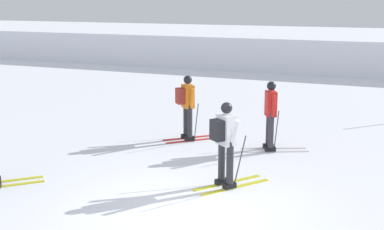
{
  "coord_description": "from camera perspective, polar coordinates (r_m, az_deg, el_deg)",
  "views": [
    {
      "loc": [
        3.22,
        -7.56,
        3.65
      ],
      "look_at": [
        -1.2,
        3.4,
        0.9
      ],
      "focal_mm": 47.19,
      "sensor_mm": 36.0,
      "label": 1
    }
  ],
  "objects": [
    {
      "name": "far_snow_ridge",
      "position": [
        29.08,
        15.63,
        7.08
      ],
      "size": [
        80.0,
        8.76,
        1.7
      ],
      "primitive_type": "cube",
      "color": "white",
      "rests_on": "ground"
    },
    {
      "name": "ground_plane",
      "position": [
        8.99,
        -1.02,
        -10.85
      ],
      "size": [
        120.0,
        120.0,
        0.0
      ],
      "primitive_type": "plane",
      "color": "white"
    },
    {
      "name": "skier_white",
      "position": [
        9.79,
        3.77,
        -2.9
      ],
      "size": [
        1.25,
        1.51,
        1.71
      ],
      "color": "gold",
      "rests_on": "ground"
    },
    {
      "name": "skier_orange",
      "position": [
        13.08,
        -0.56,
        1.21
      ],
      "size": [
        1.43,
        1.36,
        1.71
      ],
      "color": "red",
      "rests_on": "ground"
    },
    {
      "name": "skier_red",
      "position": [
        12.33,
        8.9,
        0.13
      ],
      "size": [
        1.61,
        0.98,
        1.71
      ],
      "color": "silver",
      "rests_on": "ground"
    }
  ]
}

